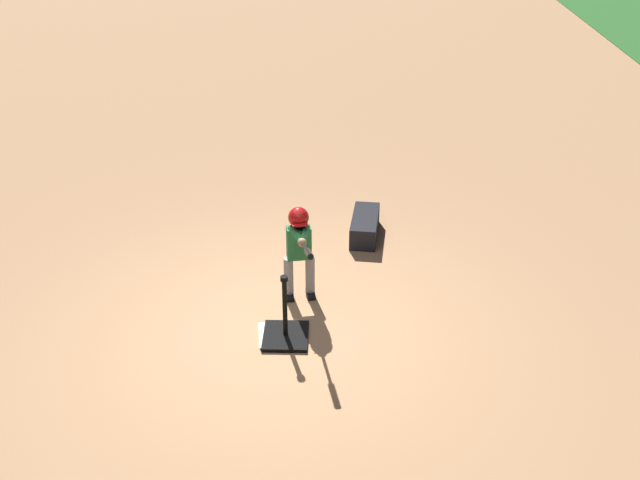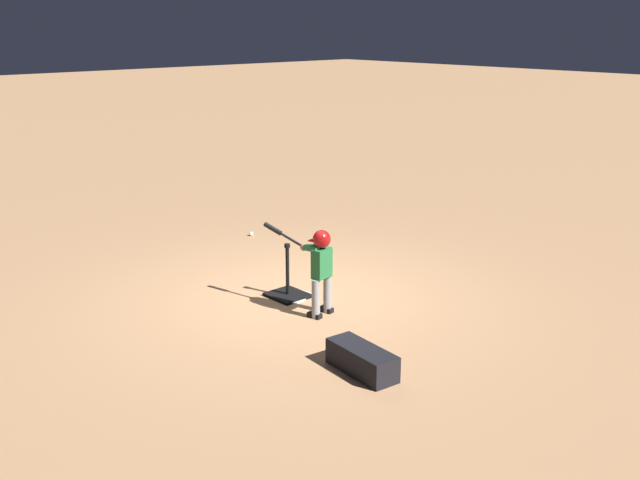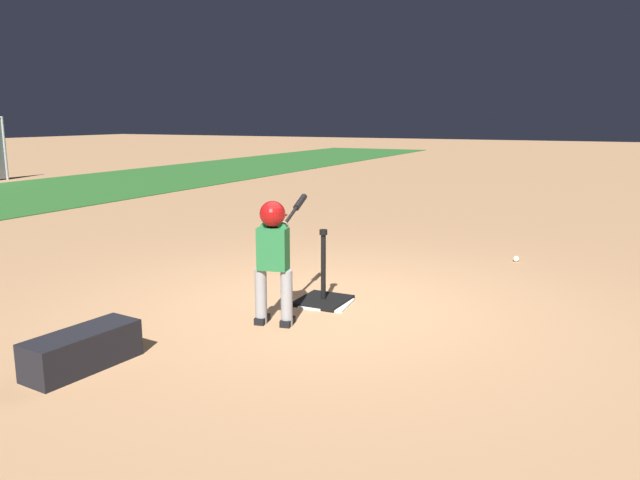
% 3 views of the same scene
% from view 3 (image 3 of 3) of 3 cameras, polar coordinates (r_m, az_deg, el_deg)
% --- Properties ---
extents(ground_plane, '(90.00, 90.00, 0.00)m').
position_cam_3_polar(ground_plane, '(6.04, 0.80, -6.09)').
color(ground_plane, '#AD7F56').
extents(home_plate, '(0.49, 0.49, 0.02)m').
position_cam_3_polar(home_plate, '(6.10, 0.62, -5.82)').
color(home_plate, white).
rests_on(home_plate, ground_plane).
extents(batting_tee, '(0.51, 0.46, 0.73)m').
position_cam_3_polar(batting_tee, '(6.13, 0.31, -5.01)').
color(batting_tee, black).
rests_on(batting_tee, ground_plane).
extents(batter_child, '(1.02, 0.37, 1.10)m').
position_cam_3_polar(batter_child, '(5.40, -4.18, -0.60)').
color(batter_child, gray).
rests_on(batter_child, ground_plane).
extents(baseball, '(0.07, 0.07, 0.07)m').
position_cam_3_polar(baseball, '(8.23, 17.49, -1.65)').
color(baseball, white).
rests_on(baseball, ground_plane).
extents(equipment_bag, '(0.87, 0.41, 0.28)m').
position_cam_3_polar(equipment_bag, '(4.89, -20.90, -9.35)').
color(equipment_bag, black).
rests_on(equipment_bag, ground_plane).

